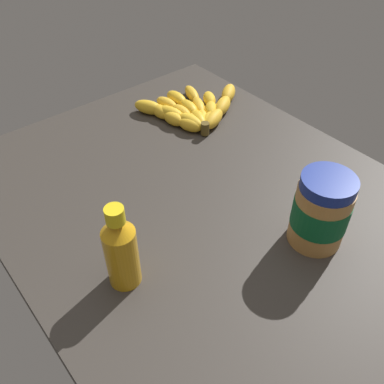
% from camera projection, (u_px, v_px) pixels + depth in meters
% --- Properties ---
extents(ground_plane, '(0.92, 0.73, 0.04)m').
position_uv_depth(ground_plane, '(202.00, 203.00, 0.84)').
color(ground_plane, '#38332D').
extents(banana_bunch, '(0.22, 0.28, 0.03)m').
position_uv_depth(banana_bunch, '(192.00, 110.00, 1.03)').
color(banana_bunch, gold).
rests_on(banana_bunch, ground_plane).
extents(peanut_butter_jar, '(0.10, 0.10, 0.14)m').
position_uv_depth(peanut_butter_jar, '(321.00, 211.00, 0.70)').
color(peanut_butter_jar, '#BF8442').
rests_on(peanut_butter_jar, ground_plane).
extents(honey_bottle, '(0.05, 0.05, 0.16)m').
position_uv_depth(honey_bottle, '(121.00, 250.00, 0.63)').
color(honey_bottle, orange).
rests_on(honey_bottle, ground_plane).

